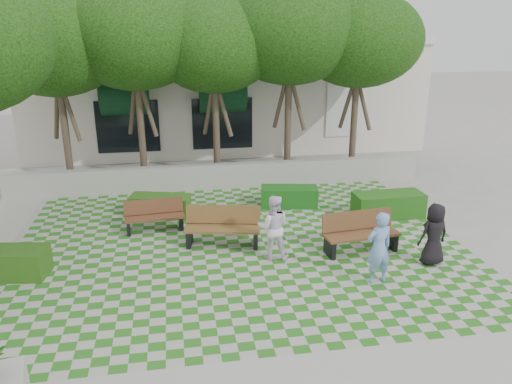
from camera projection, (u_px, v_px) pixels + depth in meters
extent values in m
plane|color=gray|center=(246.00, 265.00, 12.56)|extent=(90.00, 90.00, 0.00)
plane|color=#2B721E|center=(241.00, 248.00, 13.49)|extent=(12.00, 12.00, 0.00)
cube|color=#9E9B93|center=(221.00, 176.00, 18.20)|extent=(15.00, 0.36, 0.90)
cube|color=#56361D|center=(362.00, 234.00, 13.10)|extent=(2.07, 0.84, 0.07)
cube|color=#56361D|center=(357.00, 220.00, 13.26)|extent=(2.02, 0.37, 0.51)
cube|color=black|center=(330.00, 247.00, 12.95)|extent=(0.17, 0.57, 0.49)
cube|color=black|center=(391.00, 239.00, 13.41)|extent=(0.17, 0.57, 0.49)
cube|color=brown|center=(222.00, 229.00, 13.45)|extent=(2.11, 1.01, 0.07)
cube|color=brown|center=(223.00, 214.00, 13.63)|extent=(2.02, 0.54, 0.51)
cube|color=black|center=(190.00, 237.00, 13.56)|extent=(0.22, 0.58, 0.50)
cube|color=black|center=(256.00, 238.00, 13.51)|extent=(0.22, 0.58, 0.50)
cube|color=#54301D|center=(155.00, 217.00, 14.45)|extent=(1.73, 0.66, 0.06)
cube|color=#54301D|center=(153.00, 206.00, 14.59)|extent=(1.70, 0.26, 0.43)
cube|color=black|center=(128.00, 227.00, 14.34)|extent=(0.13, 0.48, 0.41)
cube|color=black|center=(181.00, 222.00, 14.70)|extent=(0.13, 0.48, 0.41)
cube|color=#1D4F15|center=(388.00, 205.00, 15.55)|extent=(2.18, 0.91, 0.76)
cube|color=#155116|center=(289.00, 197.00, 16.45)|extent=(1.95, 1.06, 0.65)
cube|color=#245015|center=(160.00, 205.00, 15.67)|extent=(1.97, 1.19, 0.65)
cube|color=#214813|center=(4.00, 263.00, 11.89)|extent=(2.10, 1.09, 0.70)
imported|color=#769DD8|center=(379.00, 248.00, 11.46)|extent=(0.70, 0.52, 1.75)
imported|color=black|center=(434.00, 234.00, 12.39)|extent=(0.84, 0.62, 1.59)
imported|color=white|center=(273.00, 227.00, 12.67)|extent=(0.95, 0.81, 1.70)
cylinder|color=#47382B|center=(66.00, 137.00, 18.18)|extent=(0.26, 0.26, 3.64)
ellipsoid|color=#1E4C11|center=(54.00, 44.00, 17.12)|extent=(4.80, 4.80, 3.60)
cylinder|color=#47382B|center=(141.00, 132.00, 18.58)|extent=(0.26, 0.26, 3.81)
ellipsoid|color=#1E4C11|center=(134.00, 36.00, 17.48)|extent=(5.00, 5.00, 3.75)
cylinder|color=#47382B|center=(216.00, 132.00, 19.06)|extent=(0.26, 0.26, 3.58)
ellipsoid|color=#1E4C11|center=(214.00, 45.00, 18.02)|extent=(4.60, 4.60, 3.45)
cylinder|color=#47382B|center=(288.00, 125.00, 19.45)|extent=(0.26, 0.26, 3.92)
ellipsoid|color=#1E4C11|center=(290.00, 31.00, 18.31)|extent=(5.20, 5.20, 3.90)
cylinder|color=#47382B|center=(354.00, 126.00, 19.92)|extent=(0.26, 0.26, 3.70)
ellipsoid|color=#1E4C11|center=(359.00, 39.00, 18.84)|extent=(4.80, 4.80, 3.60)
cube|color=silver|center=(224.00, 90.00, 25.14)|extent=(18.00, 8.00, 5.00)
cube|color=white|center=(233.00, 42.00, 20.60)|extent=(18.00, 0.30, 0.30)
cube|color=black|center=(345.00, 106.00, 22.29)|extent=(1.40, 0.10, 2.40)
cylinder|color=#103C1F|center=(125.00, 93.00, 20.52)|extent=(3.00, 1.80, 1.80)
cube|color=black|center=(128.00, 127.00, 20.98)|extent=(2.60, 0.08, 2.20)
cylinder|color=#103C1F|center=(222.00, 91.00, 21.16)|extent=(3.00, 1.80, 1.80)
cube|color=black|center=(222.00, 123.00, 21.61)|extent=(2.60, 0.08, 2.20)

